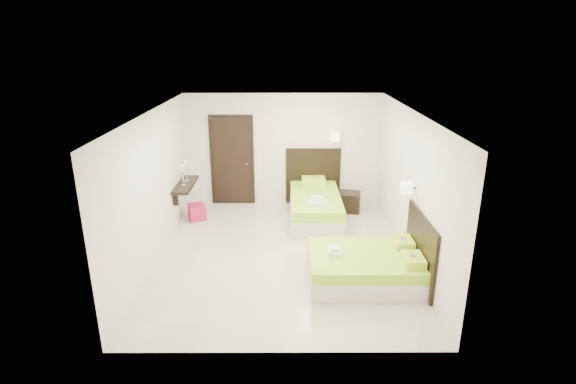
{
  "coord_description": "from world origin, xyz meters",
  "views": [
    {
      "loc": [
        0.08,
        -7.46,
        3.77
      ],
      "look_at": [
        0.1,
        0.3,
        1.1
      ],
      "focal_mm": 28.0,
      "sensor_mm": 36.0,
      "label": 1
    }
  ],
  "objects_px": {
    "nightstand": "(349,202)",
    "ottoman": "(197,212)",
    "bed_single": "(315,204)",
    "bed_double": "(370,265)"
  },
  "relations": [
    {
      "from": "bed_single",
      "to": "nightstand",
      "type": "xyz_separation_m",
      "value": [
        0.8,
        0.4,
        -0.1
      ]
    },
    {
      "from": "nightstand",
      "to": "ottoman",
      "type": "bearing_deg",
      "value": -159.35
    },
    {
      "from": "bed_double",
      "to": "nightstand",
      "type": "relative_size",
      "value": 3.62
    },
    {
      "from": "bed_single",
      "to": "ottoman",
      "type": "distance_m",
      "value": 2.59
    },
    {
      "from": "bed_single",
      "to": "nightstand",
      "type": "bearing_deg",
      "value": 26.72
    },
    {
      "from": "bed_single",
      "to": "bed_double",
      "type": "bearing_deg",
      "value": -75.11
    },
    {
      "from": "nightstand",
      "to": "ottoman",
      "type": "distance_m",
      "value": 3.42
    },
    {
      "from": "nightstand",
      "to": "ottoman",
      "type": "xyz_separation_m",
      "value": [
        -3.38,
        -0.5,
        -0.05
      ]
    },
    {
      "from": "bed_single",
      "to": "bed_double",
      "type": "xyz_separation_m",
      "value": [
        0.72,
        -2.71,
        -0.05
      ]
    },
    {
      "from": "nightstand",
      "to": "bed_double",
      "type": "bearing_deg",
      "value": -79.1
    }
  ]
}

